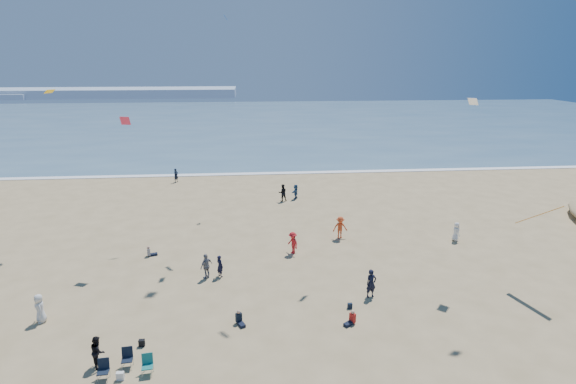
{
  "coord_description": "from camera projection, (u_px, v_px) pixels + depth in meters",
  "views": [
    {
      "loc": [
        0.28,
        -12.13,
        14.64
      ],
      "look_at": [
        2.0,
        8.0,
        8.57
      ],
      "focal_mm": 28.0,
      "sensor_mm": 36.0,
      "label": 1
    }
  ],
  "objects": [
    {
      "name": "ocean",
      "position": [
        248.0,
        122.0,
        106.41
      ],
      "size": [
        220.0,
        100.0,
        0.06
      ],
      "primitive_type": "cube",
      "color": "#476B84",
      "rests_on": "ground"
    },
    {
      "name": "surf_line",
      "position": [
        249.0,
        174.0,
        58.7
      ],
      "size": [
        220.0,
        1.2,
        0.08
      ],
      "primitive_type": "cube",
      "color": "white",
      "rests_on": "ground"
    },
    {
      "name": "headland_far",
      "position": [
        92.0,
        93.0,
        172.63
      ],
      "size": [
        110.0,
        20.0,
        3.2
      ],
      "primitive_type": "cube",
      "color": "#7A8EA8",
      "rests_on": "ground"
    },
    {
      "name": "standing_flyers",
      "position": [
        303.0,
        254.0,
        32.8
      ],
      "size": [
        29.83,
        52.2,
        1.9
      ],
      "color": "black",
      "rests_on": "ground"
    },
    {
      "name": "seated_group",
      "position": [
        285.0,
        334.0,
        24.06
      ],
      "size": [
        18.11,
        20.56,
        0.84
      ],
      "color": "silver",
      "rests_on": "ground"
    },
    {
      "name": "chair_cluster",
      "position": [
        126.0,
        365.0,
        21.51
      ],
      "size": [
        2.66,
        1.45,
        1.0
      ],
      "color": "black",
      "rests_on": "ground"
    },
    {
      "name": "white_tote",
      "position": [
        120.0,
        376.0,
        21.21
      ],
      "size": [
        0.35,
        0.2,
        0.4
      ],
      "primitive_type": "cube",
      "color": "silver",
      "rests_on": "ground"
    },
    {
      "name": "black_backpack",
      "position": [
        142.0,
        343.0,
        23.67
      ],
      "size": [
        0.3,
        0.22,
        0.38
      ],
      "primitive_type": "cube",
      "color": "black",
      "rests_on": "ground"
    },
    {
      "name": "navy_bag",
      "position": [
        350.0,
        306.0,
        27.26
      ],
      "size": [
        0.28,
        0.18,
        0.34
      ],
      "primitive_type": "cube",
      "color": "black",
      "rests_on": "ground"
    },
    {
      "name": "kites_aloft",
      "position": [
        394.0,
        68.0,
        24.13
      ],
      "size": [
        41.2,
        44.53,
        31.21
      ],
      "color": "#671FA0",
      "rests_on": "ground"
    }
  ]
}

